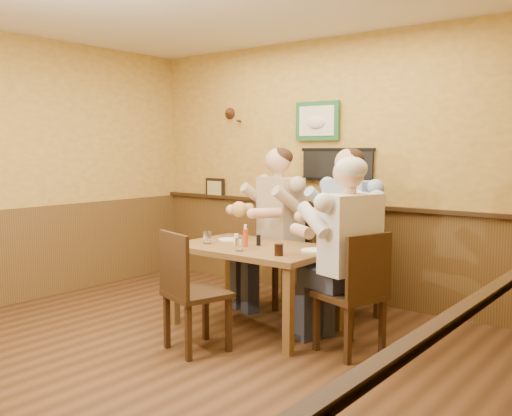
{
  "coord_description": "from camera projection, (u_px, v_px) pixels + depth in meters",
  "views": [
    {
      "loc": [
        3.13,
        -2.86,
        1.62
      ],
      "look_at": [
        0.05,
        1.06,
        1.1
      ],
      "focal_mm": 40.0,
      "sensor_mm": 36.0,
      "label": 1
    }
  ],
  "objects": [
    {
      "name": "room",
      "position": [
        190.0,
        139.0,
        4.2
      ],
      "size": [
        5.02,
        5.03,
        2.81
      ],
      "color": "#372110",
      "rests_on": "ground"
    },
    {
      "name": "dining_table",
      "position": [
        255.0,
        256.0,
        5.12
      ],
      "size": [
        1.4,
        0.9,
        0.75
      ],
      "color": "brown",
      "rests_on": "ground"
    },
    {
      "name": "chair_back_left",
      "position": [
        280.0,
        256.0,
        5.92
      ],
      "size": [
        0.6,
        0.6,
        1.02
      ],
      "primitive_type": null,
      "rotation": [
        0.0,
        0.0,
        -0.34
      ],
      "color": "#372311",
      "rests_on": "ground"
    },
    {
      "name": "chair_back_right",
      "position": [
        349.0,
        265.0,
        5.44
      ],
      "size": [
        0.56,
        0.56,
        1.02
      ],
      "primitive_type": null,
      "rotation": [
        0.0,
        0.0,
        -0.21
      ],
      "color": "#372311",
      "rests_on": "ground"
    },
    {
      "name": "chair_right_end",
      "position": [
        350.0,
        292.0,
        4.5
      ],
      "size": [
        0.57,
        0.57,
        0.98
      ],
      "primitive_type": null,
      "rotation": [
        0.0,
        0.0,
        -1.89
      ],
      "color": "#372311",
      "rests_on": "ground"
    },
    {
      "name": "chair_near_side",
      "position": [
        197.0,
        291.0,
        4.56
      ],
      "size": [
        0.56,
        0.56,
        0.97
      ],
      "primitive_type": null,
      "rotation": [
        0.0,
        0.0,
        2.85
      ],
      "color": "#372311",
      "rests_on": "ground"
    },
    {
      "name": "diner_tan_shirt",
      "position": [
        280.0,
        235.0,
        5.9
      ],
      "size": [
        0.86,
        0.86,
        1.46
      ],
      "primitive_type": null,
      "rotation": [
        0.0,
        0.0,
        -0.34
      ],
      "color": "#CEB38E",
      "rests_on": "ground"
    },
    {
      "name": "diner_blue_polo",
      "position": [
        350.0,
        243.0,
        5.42
      ],
      "size": [
        0.8,
        0.8,
        1.46
      ],
      "primitive_type": null,
      "rotation": [
        0.0,
        0.0,
        -0.21
      ],
      "color": "#8BAAD1",
      "rests_on": "ground"
    },
    {
      "name": "diner_white_elder",
      "position": [
        350.0,
        266.0,
        4.48
      ],
      "size": [
        0.81,
        0.81,
        1.4
      ],
      "primitive_type": null,
      "rotation": [
        0.0,
        0.0,
        -1.89
      ],
      "color": "silver",
      "rests_on": "ground"
    },
    {
      "name": "water_glass_left",
      "position": [
        207.0,
        238.0,
        5.23
      ],
      "size": [
        0.09,
        0.09,
        0.11
      ],
      "primitive_type": "cylinder",
      "rotation": [
        0.0,
        0.0,
        0.34
      ],
      "color": "white",
      "rests_on": "dining_table"
    },
    {
      "name": "water_glass_mid",
      "position": [
        239.0,
        245.0,
        4.86
      ],
      "size": [
        0.08,
        0.08,
        0.11
      ],
      "primitive_type": "cylinder",
      "rotation": [
        0.0,
        0.0,
        -0.17
      ],
      "color": "white",
      "rests_on": "dining_table"
    },
    {
      "name": "cola_tumbler",
      "position": [
        279.0,
        250.0,
        4.65
      ],
      "size": [
        0.1,
        0.1,
        0.1
      ],
      "primitive_type": "cylinder",
      "rotation": [
        0.0,
        0.0,
        -0.43
      ],
      "color": "black",
      "rests_on": "dining_table"
    },
    {
      "name": "hot_sauce_bottle",
      "position": [
        245.0,
        237.0,
        5.06
      ],
      "size": [
        0.05,
        0.05,
        0.18
      ],
      "primitive_type": "cylinder",
      "rotation": [
        0.0,
        0.0,
        -0.19
      ],
      "color": "#C83E15",
      "rests_on": "dining_table"
    },
    {
      "name": "salt_shaker",
      "position": [
        236.0,
        239.0,
        5.19
      ],
      "size": [
        0.05,
        0.05,
        0.1
      ],
      "primitive_type": "cylinder",
      "rotation": [
        0.0,
        0.0,
        -0.42
      ],
      "color": "white",
      "rests_on": "dining_table"
    },
    {
      "name": "pepper_shaker",
      "position": [
        259.0,
        240.0,
        5.13
      ],
      "size": [
        0.04,
        0.04,
        0.1
      ],
      "primitive_type": "cylinder",
      "rotation": [
        0.0,
        0.0,
        -0.08
      ],
      "color": "black",
      "rests_on": "dining_table"
    },
    {
      "name": "plate_far_left",
      "position": [
        229.0,
        240.0,
        5.43
      ],
      "size": [
        0.22,
        0.22,
        0.01
      ],
      "primitive_type": "cylinder",
      "rotation": [
        0.0,
        0.0,
        -0.04
      ],
      "color": "silver",
      "rests_on": "dining_table"
    },
    {
      "name": "plate_far_right",
      "position": [
        315.0,
        251.0,
        4.83
      ],
      "size": [
        0.3,
        0.3,
        0.02
      ],
      "primitive_type": "cylinder",
      "rotation": [
        0.0,
        0.0,
        0.36
      ],
      "color": "white",
      "rests_on": "dining_table"
    }
  ]
}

